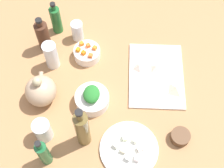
% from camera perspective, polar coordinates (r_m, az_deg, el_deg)
% --- Properties ---
extents(tabletop, '(1.90, 1.90, 0.03)m').
position_cam_1_polar(tabletop, '(1.44, 0.00, -1.29)').
color(tabletop, '#A7784B').
rests_on(tabletop, ground).
extents(cutting_board, '(0.37, 0.28, 0.01)m').
position_cam_1_polar(cutting_board, '(1.48, 8.17, 1.64)').
color(cutting_board, silver).
rests_on(cutting_board, tabletop).
extents(plate_tofu, '(0.25, 0.25, 0.01)m').
position_cam_1_polar(plate_tofu, '(1.31, 3.16, -11.90)').
color(plate_tofu, white).
rests_on(plate_tofu, tabletop).
extents(bowl_greens, '(0.15, 0.15, 0.06)m').
position_cam_1_polar(bowl_greens, '(1.38, -3.69, -2.87)').
color(bowl_greens, white).
rests_on(bowl_greens, tabletop).
extents(bowl_carrots, '(0.13, 0.13, 0.05)m').
position_cam_1_polar(bowl_carrots, '(1.51, -4.62, 5.68)').
color(bowl_carrots, white).
rests_on(bowl_carrots, tabletop).
extents(bowl_small_side, '(0.08, 0.08, 0.04)m').
position_cam_1_polar(bowl_small_side, '(1.35, 12.49, -9.49)').
color(bowl_small_side, brown).
rests_on(bowl_small_side, tabletop).
extents(teapot, '(0.16, 0.14, 0.17)m').
position_cam_1_polar(teapot, '(1.39, -13.03, -1.21)').
color(teapot, tan).
rests_on(teapot, tabletop).
extents(bottle_0, '(0.06, 0.06, 0.28)m').
position_cam_1_polar(bottle_0, '(1.23, -5.50, -8.28)').
color(bottle_0, brown).
rests_on(bottle_0, tabletop).
extents(bottle_1, '(0.05, 0.05, 0.19)m').
position_cam_1_polar(bottle_1, '(1.59, -10.31, 11.66)').
color(bottle_1, '#23672F').
rests_on(bottle_1, tabletop).
extents(bottle_2, '(0.05, 0.05, 0.20)m').
position_cam_1_polar(bottle_2, '(1.25, -12.53, -12.39)').
color(bottle_2, '#1D6032').
rests_on(bottle_2, tabletop).
extents(bottle_3, '(0.06, 0.06, 0.20)m').
position_cam_1_polar(bottle_3, '(1.53, -12.61, 8.66)').
color(bottle_3, '#492A1B').
rests_on(bottle_3, tabletop).
extents(drinking_glass_0, '(0.06, 0.06, 0.10)m').
position_cam_1_polar(drinking_glass_0, '(1.57, -6.42, 9.74)').
color(drinking_glass_0, white).
rests_on(drinking_glass_0, tabletop).
extents(drinking_glass_1, '(0.07, 0.07, 0.11)m').
position_cam_1_polar(drinking_glass_1, '(1.32, -12.67, -8.36)').
color(drinking_glass_1, white).
rests_on(drinking_glass_1, tabletop).
extents(drinking_glass_2, '(0.06, 0.06, 0.15)m').
position_cam_1_polar(drinking_glass_2, '(1.47, -11.18, 5.22)').
color(drinking_glass_2, white).
rests_on(drinking_glass_2, tabletop).
extents(carrot_cube_0, '(0.02, 0.02, 0.02)m').
position_cam_1_polar(carrot_cube_0, '(1.50, -4.43, 7.11)').
color(carrot_cube_0, orange).
rests_on(carrot_cube_0, bowl_carrots).
extents(carrot_cube_1, '(0.02, 0.02, 0.02)m').
position_cam_1_polar(carrot_cube_1, '(1.49, -3.20, 6.68)').
color(carrot_cube_1, orange).
rests_on(carrot_cube_1, bowl_carrots).
extents(carrot_cube_2, '(0.02, 0.02, 0.02)m').
position_cam_1_polar(carrot_cube_2, '(1.49, -6.28, 6.32)').
color(carrot_cube_2, orange).
rests_on(carrot_cube_2, bowl_carrots).
extents(carrot_cube_3, '(0.02, 0.02, 0.02)m').
position_cam_1_polar(carrot_cube_3, '(1.46, -3.99, 5.26)').
color(carrot_cube_3, orange).
rests_on(carrot_cube_3, bowl_carrots).
extents(carrot_cube_4, '(0.03, 0.03, 0.02)m').
position_cam_1_polar(carrot_cube_4, '(1.47, -5.28, 5.75)').
color(carrot_cube_4, orange).
rests_on(carrot_cube_4, bowl_carrots).
extents(carrot_cube_5, '(0.02, 0.02, 0.02)m').
position_cam_1_polar(carrot_cube_5, '(1.51, -5.64, 7.45)').
color(carrot_cube_5, orange).
rests_on(carrot_cube_5, bowl_carrots).
extents(chopped_greens_mound, '(0.10, 0.08, 0.04)m').
position_cam_1_polar(chopped_greens_mound, '(1.33, -3.81, -1.87)').
color(chopped_greens_mound, '#27762B').
rests_on(chopped_greens_mound, bowl_greens).
extents(tofu_cube_0, '(0.03, 0.03, 0.02)m').
position_cam_1_polar(tofu_cube_0, '(1.29, 2.16, -12.15)').
color(tofu_cube_0, '#F5EDC9').
rests_on(tofu_cube_0, plate_tofu).
extents(tofu_cube_1, '(0.03, 0.03, 0.02)m').
position_cam_1_polar(tofu_cube_1, '(1.30, 5.16, -11.86)').
color(tofu_cube_1, silver).
rests_on(tofu_cube_1, plate_tofu).
extents(tofu_cube_2, '(0.03, 0.03, 0.02)m').
position_cam_1_polar(tofu_cube_2, '(1.28, 3.02, -13.49)').
color(tofu_cube_2, white).
rests_on(tofu_cube_2, plate_tofu).
extents(tofu_cube_3, '(0.02, 0.02, 0.02)m').
position_cam_1_polar(tofu_cube_3, '(1.31, 2.47, -9.89)').
color(tofu_cube_3, '#E7F5C9').
rests_on(tofu_cube_3, plate_tofu).
extents(tofu_cube_4, '(0.03, 0.03, 0.02)m').
position_cam_1_polar(tofu_cube_4, '(1.31, 4.40, -10.33)').
color(tofu_cube_4, white).
rests_on(tofu_cube_4, plate_tofu).
extents(tofu_cube_5, '(0.03, 0.03, 0.02)m').
position_cam_1_polar(tofu_cube_5, '(1.30, 0.79, -11.27)').
color(tofu_cube_5, white).
rests_on(tofu_cube_5, plate_tofu).
extents(tofu_cube_6, '(0.03, 0.03, 0.02)m').
position_cam_1_polar(tofu_cube_6, '(1.28, 4.64, -13.60)').
color(tofu_cube_6, white).
rests_on(tofu_cube_6, plate_tofu).
extents(dumpling_0, '(0.08, 0.08, 0.03)m').
position_cam_1_polar(dumpling_0, '(1.43, 11.64, -0.88)').
color(dumpling_0, beige).
rests_on(dumpling_0, cutting_board).
extents(dumpling_1, '(0.05, 0.05, 0.03)m').
position_cam_1_polar(dumpling_1, '(1.47, 4.98, 3.22)').
color(dumpling_1, beige).
rests_on(dumpling_1, cutting_board).
extents(dumpling_2, '(0.06, 0.06, 0.02)m').
position_cam_1_polar(dumpling_2, '(1.48, 8.13, 3.02)').
color(dumpling_2, beige).
rests_on(dumpling_2, cutting_board).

